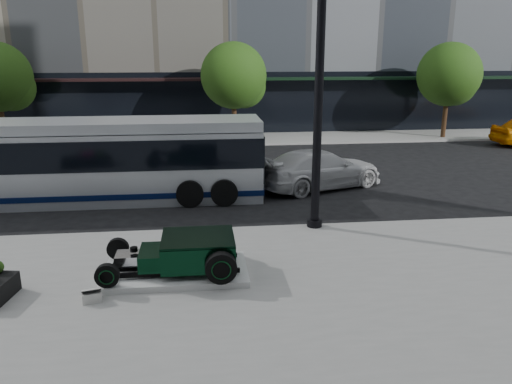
{
  "coord_description": "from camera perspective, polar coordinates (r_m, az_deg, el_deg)",
  "views": [
    {
      "loc": [
        -1.02,
        -16.31,
        5.3
      ],
      "look_at": [
        0.6,
        -1.98,
        1.2
      ],
      "focal_mm": 35.0,
      "sensor_mm": 36.0,
      "label": 1
    }
  ],
  "objects": [
    {
      "name": "white_sedan",
      "position": [
        20.02,
        7.33,
        2.63
      ],
      "size": [
        5.66,
        3.92,
        1.52
      ],
      "primitive_type": "imported",
      "rotation": [
        0.0,
        0.0,
        1.95
      ],
      "color": "silver",
      "rests_on": "ground"
    },
    {
      "name": "lamppost",
      "position": [
        14.57,
        7.17,
        10.56
      ],
      "size": [
        0.46,
        0.46,
        8.36
      ],
      "color": "black",
      "rests_on": "sidewalk_near"
    },
    {
      "name": "info_plaque",
      "position": [
        11.46,
        -18.26,
        -11.17
      ],
      "size": [
        0.46,
        0.39,
        0.31
      ],
      "color": "silver",
      "rests_on": "sidewalk_near"
    },
    {
      "name": "transit_bus",
      "position": [
        18.97,
        -17.91,
        3.49
      ],
      "size": [
        12.12,
        2.88,
        2.92
      ],
      "color": "silver",
      "rests_on": "ground"
    },
    {
      "name": "ground",
      "position": [
        17.18,
        -2.73,
        -2.12
      ],
      "size": [
        120.0,
        120.0,
        0.0
      ],
      "primitive_type": "plane",
      "color": "black",
      "rests_on": "ground"
    },
    {
      "name": "sidewalk_far",
      "position": [
        30.78,
        -4.47,
        6.01
      ],
      "size": [
        70.0,
        4.0,
        0.12
      ],
      "primitive_type": "cube",
      "color": "gray",
      "rests_on": "ground"
    },
    {
      "name": "hot_rod",
      "position": [
        12.02,
        -7.64,
        -6.78
      ],
      "size": [
        3.22,
        2.0,
        0.81
      ],
      "color": "black",
      "rests_on": "display_plinth"
    },
    {
      "name": "display_plinth",
      "position": [
        12.24,
        -9.13,
        -8.99
      ],
      "size": [
        3.4,
        1.8,
        0.15
      ],
      "primitive_type": "cube",
      "color": "silver",
      "rests_on": "sidewalk_near"
    },
    {
      "name": "street_trees",
      "position": [
        29.5,
        -2.28,
        12.87
      ],
      "size": [
        29.8,
        3.8,
        5.7
      ],
      "color": "black",
      "rests_on": "sidewalk_far"
    }
  ]
}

